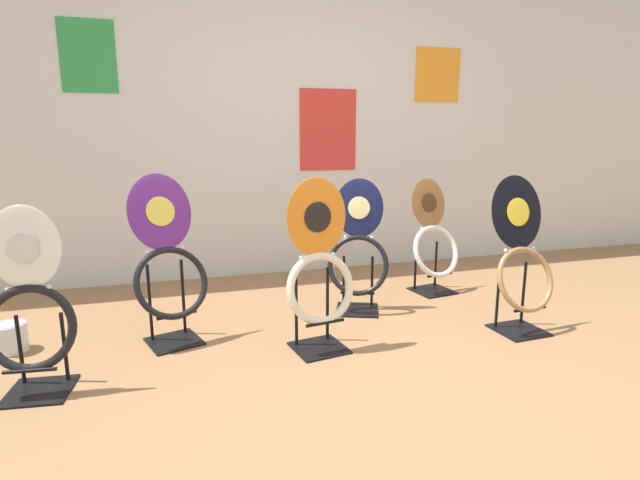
{
  "coord_description": "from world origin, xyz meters",
  "views": [
    {
      "loc": [
        -1.08,
        -1.9,
        1.18
      ],
      "look_at": [
        -0.23,
        0.93,
        0.55
      ],
      "focal_mm": 28.0,
      "sensor_mm": 36.0,
      "label": 1
    }
  ],
  "objects": [
    {
      "name": "toilet_seat_display_navy_moon",
      "position": [
        0.1,
        1.13,
        0.41
      ],
      "size": [
        0.44,
        0.36,
        0.89
      ],
      "color": "black",
      "rests_on": "ground_plane"
    },
    {
      "name": "toilet_seat_display_woodgrain",
      "position": [
        0.79,
        1.36,
        0.39
      ],
      "size": [
        0.43,
        0.33,
        0.86
      ],
      "color": "black",
      "rests_on": "ground_plane"
    },
    {
      "name": "toilet_seat_display_purple_note",
      "position": [
        -1.12,
        0.95,
        0.45
      ],
      "size": [
        0.46,
        0.4,
        0.97
      ],
      "color": "black",
      "rests_on": "ground_plane"
    },
    {
      "name": "toilet_seat_display_jazz_black",
      "position": [
        0.91,
        0.52,
        0.44
      ],
      "size": [
        0.41,
        0.32,
        0.94
      ],
      "color": "black",
      "rests_on": "ground_plane"
    },
    {
      "name": "ground_plane",
      "position": [
        0.0,
        0.0,
        0.0
      ],
      "size": [
        14.0,
        14.0,
        0.0
      ],
      "primitive_type": "plane",
      "color": "#8E6642"
    },
    {
      "name": "toilet_seat_display_orange_sun",
      "position": [
        -0.33,
        0.6,
        0.45
      ],
      "size": [
        0.41,
        0.32,
        0.96
      ],
      "color": "black",
      "rests_on": "ground_plane"
    },
    {
      "name": "toilet_seat_display_white_plain",
      "position": [
        -1.72,
        0.51,
        0.39
      ],
      "size": [
        0.41,
        0.31,
        0.88
      ],
      "color": "black",
      "rests_on": "ground_plane"
    },
    {
      "name": "paint_can",
      "position": [
        -1.98,
        1.06,
        0.09
      ],
      "size": [
        0.18,
        0.18,
        0.16
      ],
      "color": "silver",
      "rests_on": "ground_plane"
    },
    {
      "name": "wall_back",
      "position": [
        0.0,
        2.25,
        1.3
      ],
      "size": [
        8.0,
        0.07,
        2.6
      ],
      "color": "silver",
      "rests_on": "ground_plane"
    }
  ]
}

